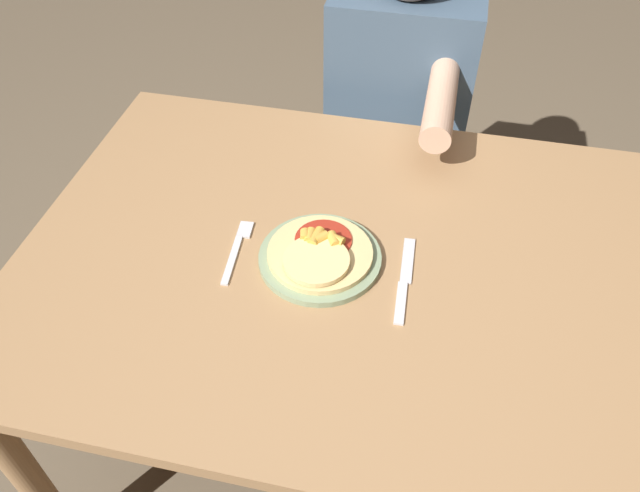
{
  "coord_description": "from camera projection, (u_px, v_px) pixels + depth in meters",
  "views": [
    {
      "loc": [
        0.14,
        -0.84,
        1.63
      ],
      "look_at": [
        -0.04,
        -0.02,
        0.78
      ],
      "focal_mm": 35.0,
      "sensor_mm": 36.0,
      "label": 1
    }
  ],
  "objects": [
    {
      "name": "pizza",
      "position": [
        319.0,
        252.0,
        1.2
      ],
      "size": [
        0.21,
        0.21,
        0.04
      ],
      "color": "#DBBC7A",
      "rests_on": "plate"
    },
    {
      "name": "dining_table",
      "position": [
        341.0,
        286.0,
        1.3
      ],
      "size": [
        1.28,
        0.95,
        0.74
      ],
      "color": "#9E754C",
      "rests_on": "ground_plane"
    },
    {
      "name": "ground_plane",
      "position": [
        336.0,
        435.0,
        1.76
      ],
      "size": [
        8.0,
        8.0,
        0.0
      ],
      "primitive_type": "plane",
      "color": "brown"
    },
    {
      "name": "plate",
      "position": [
        320.0,
        258.0,
        1.22
      ],
      "size": [
        0.24,
        0.24,
        0.01
      ],
      "color": "gray",
      "rests_on": "dining_table"
    },
    {
      "name": "person_diner",
      "position": [
        399.0,
        98.0,
        1.74
      ],
      "size": [
        0.39,
        0.52,
        1.16
      ],
      "color": "#2D2D38",
      "rests_on": "ground_plane"
    },
    {
      "name": "fork",
      "position": [
        238.0,
        247.0,
        1.24
      ],
      "size": [
        0.03,
        0.18,
        0.0
      ],
      "color": "silver",
      "rests_on": "dining_table"
    },
    {
      "name": "knife",
      "position": [
        404.0,
        281.0,
        1.18
      ],
      "size": [
        0.03,
        0.22,
        0.0
      ],
      "color": "silver",
      "rests_on": "dining_table"
    }
  ]
}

